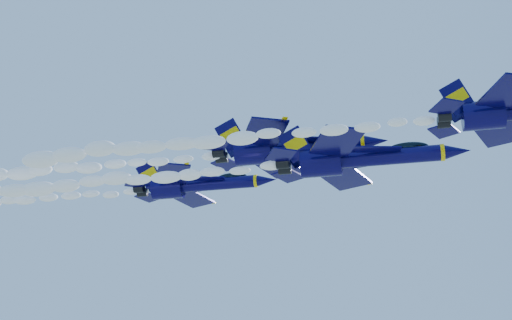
% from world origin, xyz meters
% --- Properties ---
extents(smoke_trail_jet_lead, '(40.54, 1.76, 1.59)m').
position_xyz_m(smoke_trail_jet_lead, '(-7.40, -11.04, 151.28)').
color(smoke_trail_jet_lead, white).
extents(jet_second, '(19.72, 16.18, 7.33)m').
position_xyz_m(jet_second, '(5.28, -2.71, 152.10)').
color(jet_second, '#08043C').
extents(smoke_trail_jet_second, '(40.54, 2.04, 1.84)m').
position_xyz_m(smoke_trail_jet_second, '(-23.42, -2.71, 151.70)').
color(smoke_trail_jet_second, white).
extents(jet_third, '(19.44, 15.95, 7.23)m').
position_xyz_m(jet_third, '(-2.56, 0.71, 155.62)').
color(jet_third, '#08043C').
extents(smoke_trail_jet_third, '(40.54, 2.01, 1.81)m').
position_xyz_m(smoke_trail_jet_third, '(-31.14, 0.71, 155.23)').
color(smoke_trail_jet_third, white).
extents(jet_fourth, '(18.74, 15.37, 6.96)m').
position_xyz_m(jet_fourth, '(-16.34, 12.23, 157.00)').
color(jet_fourth, '#08043C').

